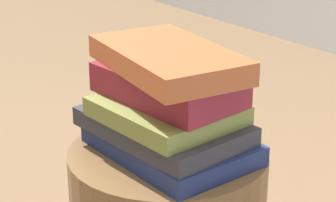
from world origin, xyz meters
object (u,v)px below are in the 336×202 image
object	(u,v)px
book_navy	(171,144)
book_charcoal	(162,125)
book_maroon	(169,85)
book_olive	(167,111)
book_rust	(167,59)

from	to	relation	value
book_navy	book_charcoal	xyz separation A→B (m)	(-0.01, -0.01, 0.03)
book_maroon	book_olive	bearing A→B (deg)	-60.05
book_olive	book_navy	bearing A→B (deg)	93.04
book_charcoal	book_maroon	size ratio (longest dim) A/B	1.14
book_navy	book_charcoal	distance (m)	0.04
book_navy	book_charcoal	world-z (taller)	book_charcoal
book_navy	book_olive	world-z (taller)	book_olive
book_charcoal	book_olive	distance (m)	0.04
book_olive	book_maroon	bearing A→B (deg)	121.52
book_navy	book_rust	bearing A→B (deg)	-169.84
book_rust	book_navy	bearing A→B (deg)	18.97
book_rust	book_olive	bearing A→B (deg)	-28.71
book_maroon	book_rust	distance (m)	0.05
book_navy	book_olive	xyz separation A→B (m)	(0.00, -0.01, 0.07)
book_navy	book_charcoal	size ratio (longest dim) A/B	0.99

